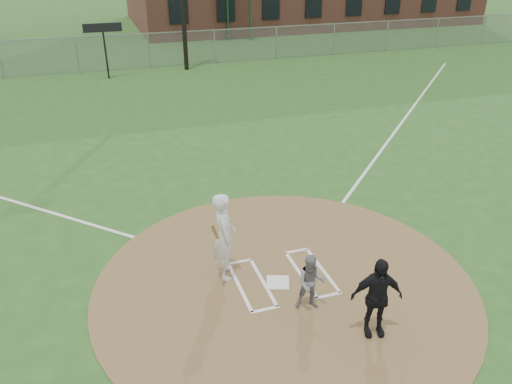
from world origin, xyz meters
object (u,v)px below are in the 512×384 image
object	(u,v)px
umpire	(376,297)
batter_at_plate	(224,236)
catcher	(311,283)
home_plate	(278,283)

from	to	relation	value
umpire	batter_at_plate	size ratio (longest dim) A/B	0.82
catcher	home_plate	bearing A→B (deg)	126.87
catcher	batter_at_plate	size ratio (longest dim) A/B	0.60
home_plate	batter_at_plate	distance (m)	1.58
batter_at_plate	umpire	bearing A→B (deg)	-50.68
home_plate	umpire	bearing A→B (deg)	-59.36
umpire	batter_at_plate	distance (m)	3.48
umpire	batter_at_plate	bearing A→B (deg)	143.28
home_plate	batter_at_plate	size ratio (longest dim) A/B	0.24
umpire	batter_at_plate	xyz separation A→B (m)	(-2.20, 2.69, 0.19)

